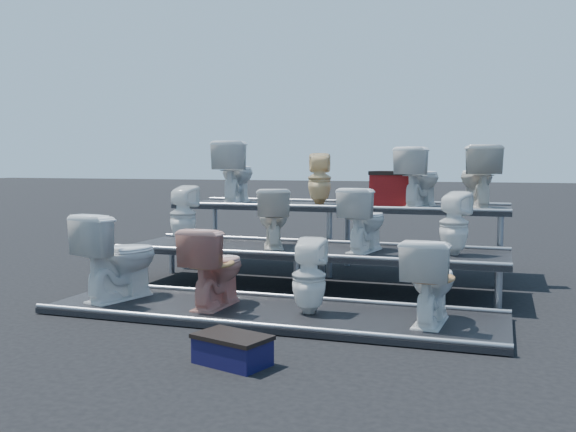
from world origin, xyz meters
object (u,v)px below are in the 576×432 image
(toilet_0, at_px, (119,256))
(step_stool, at_px, (232,352))
(toilet_9, at_px, (320,179))
(toilet_1, at_px, (215,267))
(toilet_5, at_px, (273,218))
(toilet_7, at_px, (454,223))
(toilet_10, at_px, (419,177))
(toilet_3, at_px, (430,280))
(toilet_6, at_px, (364,219))
(toilet_11, at_px, (478,177))
(red_crate, at_px, (395,190))
(toilet_2, at_px, (309,276))
(toilet_8, at_px, (235,172))
(toilet_4, at_px, (183,214))

(toilet_0, height_order, step_stool, toilet_0)
(toilet_9, bearing_deg, step_stool, 82.00)
(toilet_1, relative_size, toilet_5, 1.14)
(toilet_7, distance_m, toilet_10, 1.47)
(toilet_3, height_order, toilet_5, toilet_5)
(toilet_3, xyz_separation_m, toilet_6, (-0.84, 1.30, 0.38))
(toilet_3, relative_size, toilet_5, 1.09)
(toilet_1, relative_size, toilet_11, 1.00)
(toilet_7, relative_size, red_crate, 1.21)
(toilet_3, xyz_separation_m, step_stool, (-1.21, -1.38, -0.33))
(toilet_2, bearing_deg, toilet_0, -3.25)
(toilet_1, relative_size, toilet_9, 1.12)
(toilet_8, height_order, step_stool, toilet_8)
(toilet_5, relative_size, toilet_11, 0.88)
(toilet_0, height_order, toilet_11, toilet_11)
(toilet_3, bearing_deg, step_stool, 52.71)
(red_crate, bearing_deg, toilet_3, -68.16)
(toilet_5, relative_size, toilet_8, 0.80)
(red_crate, bearing_deg, toilet_8, -169.31)
(toilet_1, xyz_separation_m, toilet_11, (2.25, 2.60, 0.80))
(toilet_3, height_order, toilet_7, toilet_7)
(toilet_0, relative_size, red_crate, 1.59)
(toilet_5, height_order, toilet_9, toilet_9)
(toilet_2, height_order, toilet_7, toilet_7)
(toilet_6, xyz_separation_m, toilet_11, (1.11, 1.30, 0.43))
(toilet_9, bearing_deg, toilet_1, 68.78)
(toilet_1, bearing_deg, step_stool, 121.88)
(toilet_0, height_order, toilet_7, toilet_7)
(toilet_2, relative_size, toilet_9, 1.01)
(toilet_9, bearing_deg, toilet_3, 108.10)
(toilet_7, bearing_deg, toilet_1, 53.38)
(toilet_0, relative_size, toilet_8, 1.04)
(toilet_2, height_order, toilet_6, toilet_6)
(toilet_3, distance_m, step_stool, 1.86)
(toilet_1, relative_size, toilet_2, 1.11)
(toilet_0, bearing_deg, toilet_9, -101.85)
(toilet_6, distance_m, red_crate, 1.48)
(toilet_4, relative_size, toilet_8, 0.82)
(toilet_1, distance_m, toilet_10, 3.13)
(toilet_2, height_order, toilet_11, toilet_11)
(toilet_11, bearing_deg, toilet_6, 34.31)
(toilet_6, xyz_separation_m, toilet_10, (0.41, 1.30, 0.42))
(toilet_7, distance_m, step_stool, 3.06)
(toilet_0, relative_size, toilet_5, 1.29)
(toilet_4, bearing_deg, toilet_11, -156.29)
(toilet_2, relative_size, toilet_3, 0.93)
(toilet_6, distance_m, toilet_8, 2.48)
(toilet_4, bearing_deg, toilet_9, -132.87)
(toilet_8, bearing_deg, red_crate, 175.66)
(toilet_9, bearing_deg, toilet_10, 164.93)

